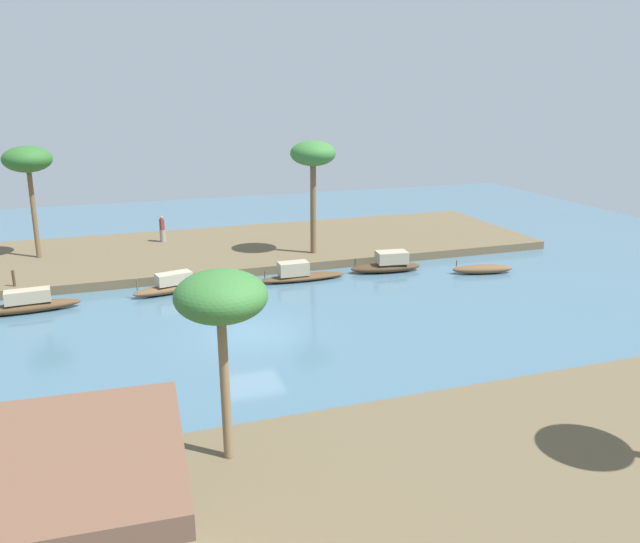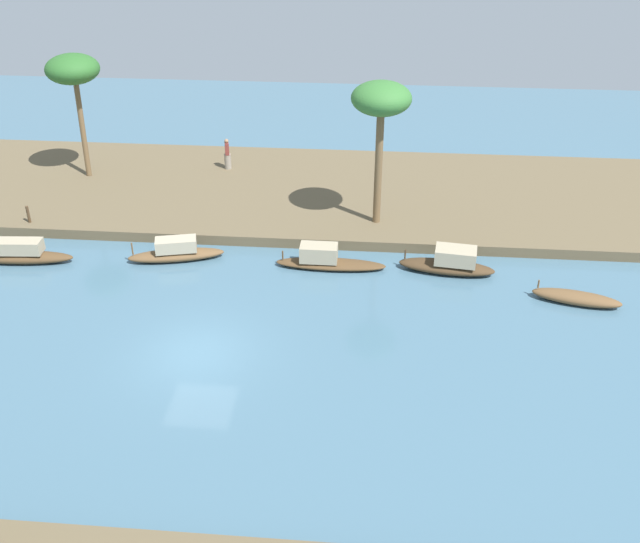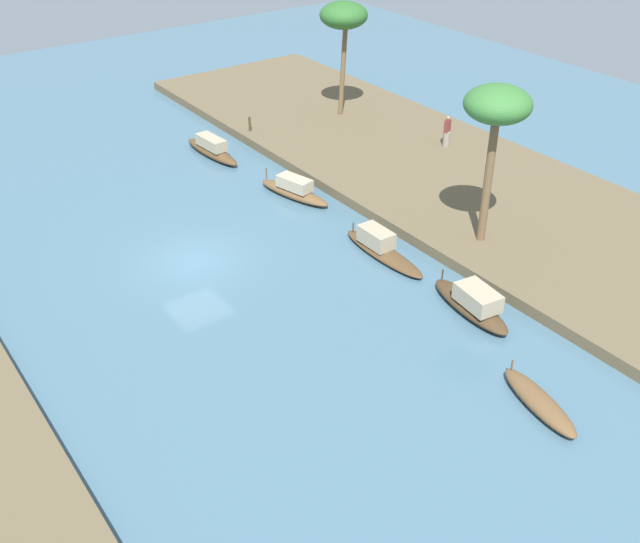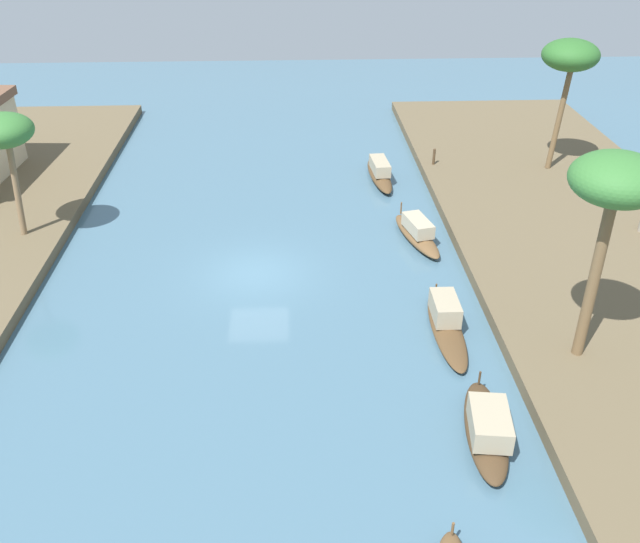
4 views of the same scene
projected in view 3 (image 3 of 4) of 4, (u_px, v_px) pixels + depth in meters
river_water at (193, 261)px, 32.26m from camera, size 72.63×72.63×0.00m
riverbank_left at (439, 174)px, 39.25m from camera, size 43.87×11.77×0.50m
sampan_open_hull at (473, 303)px, 28.72m from camera, size 4.32×1.68×1.20m
sampan_with_red_awning at (539, 402)px, 24.30m from camera, size 3.69×1.66×0.82m
sampan_midstream at (212, 149)px, 41.60m from camera, size 4.77×1.27×1.11m
sampan_downstream_large at (294, 190)px, 37.24m from camera, size 4.43×1.96×1.07m
sampan_upstream_small at (381, 247)px, 32.47m from camera, size 4.92×1.06×1.11m
person_on_near_bank at (447, 134)px, 41.35m from camera, size 0.45×0.45×1.75m
mooring_post at (250, 124)px, 43.43m from camera, size 0.14×0.14×0.85m
palm_tree_left_near at (497, 109)px, 29.73m from camera, size 2.74×2.74×6.86m
palm_tree_left_far at (344, 17)px, 43.11m from camera, size 2.79×2.79×6.63m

